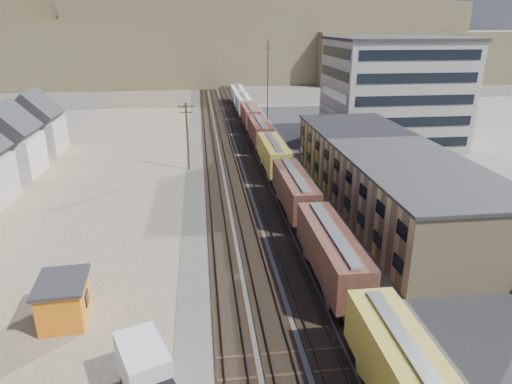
{
  "coord_description": "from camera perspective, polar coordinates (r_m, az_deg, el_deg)",
  "views": [
    {
      "loc": [
        -6.56,
        -24.15,
        20.54
      ],
      "look_at": [
        -0.73,
        23.01,
        3.0
      ],
      "focal_mm": 32.0,
      "sensor_mm": 36.0,
      "label": 1
    }
  ],
  "objects": [
    {
      "name": "asphalt_lot",
      "position": [
        68.81,
        17.85,
        1.91
      ],
      "size": [
        26.0,
        120.0,
        0.04
      ],
      "primitive_type": "cube",
      "color": "#232326",
      "rests_on": "ground"
    },
    {
      "name": "ground",
      "position": [
        32.37,
        6.66,
        -19.28
      ],
      "size": [
        300.0,
        300.0,
        0.0
      ],
      "primitive_type": "plane",
      "color": "#6B6356",
      "rests_on": "ground"
    },
    {
      "name": "office_tower",
      "position": [
        87.04,
        16.76,
        11.98
      ],
      "size": [
        22.6,
        18.6,
        18.45
      ],
      "color": "#9E998E",
      "rests_on": "ground"
    },
    {
      "name": "parked_car_blue",
      "position": [
        90.44,
        11.33,
        7.26
      ],
      "size": [
        6.27,
        5.48,
        1.61
      ],
      "primitive_type": "imported",
      "rotation": [
        0.0,
        0.0,
        0.96
      ],
      "color": "navy",
      "rests_on": "ground"
    },
    {
      "name": "hills_north",
      "position": [
        192.29,
        -5.31,
        18.26
      ],
      "size": [
        265.0,
        80.0,
        32.0
      ],
      "color": "brown",
      "rests_on": "ground"
    },
    {
      "name": "rail_tracks",
      "position": [
        77.14,
        -2.34,
        4.89
      ],
      "size": [
        11.4,
        200.0,
        0.24
      ],
      "color": "black",
      "rests_on": "ground"
    },
    {
      "name": "maintenance_shed",
      "position": [
        36.82,
        -22.87,
        -12.32
      ],
      "size": [
        3.81,
        4.76,
        3.31
      ],
      "color": "orange",
      "rests_on": "ground"
    },
    {
      "name": "ballast_bed",
      "position": [
        77.21,
        -1.93,
        4.85
      ],
      "size": [
        18.0,
        200.0,
        0.06
      ],
      "primitive_type": "cube",
      "color": "#4C4742",
      "rests_on": "ground"
    },
    {
      "name": "freight_train",
      "position": [
        73.65,
        1.25,
        6.31
      ],
      "size": [
        3.0,
        119.74,
        4.46
      ],
      "color": "black",
      "rests_on": "ground"
    },
    {
      "name": "dirt_yard",
      "position": [
        68.68,
        -18.0,
        1.85
      ],
      "size": [
        24.0,
        180.0,
        0.03
      ],
      "primitive_type": "cube",
      "color": "#766351",
      "rests_on": "ground"
    },
    {
      "name": "box_truck",
      "position": [
        28.58,
        -13.4,
        -21.65
      ],
      "size": [
        4.37,
        6.65,
        3.34
      ],
      "color": "silver",
      "rests_on": "ground"
    },
    {
      "name": "parked_car_far",
      "position": [
        92.98,
        19.13,
        6.81
      ],
      "size": [
        2.59,
        4.29,
        1.37
      ],
      "primitive_type": "imported",
      "rotation": [
        0.0,
        0.0,
        -0.26
      ],
      "color": "white",
      "rests_on": "ground"
    },
    {
      "name": "warehouse",
      "position": [
        56.25,
        15.84,
        2.0
      ],
      "size": [
        12.4,
        40.4,
        7.25
      ],
      "color": "tan",
      "rests_on": "ground"
    },
    {
      "name": "utility_pole_north",
      "position": [
        67.91,
        -8.57,
        7.07
      ],
      "size": [
        2.2,
        0.32,
        10.0
      ],
      "color": "#382619",
      "rests_on": "ground"
    },
    {
      "name": "radio_mast",
      "position": [
        85.84,
        1.46,
        12.61
      ],
      "size": [
        1.2,
        0.16,
        18.0
      ],
      "color": "black",
      "rests_on": "ground"
    }
  ]
}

